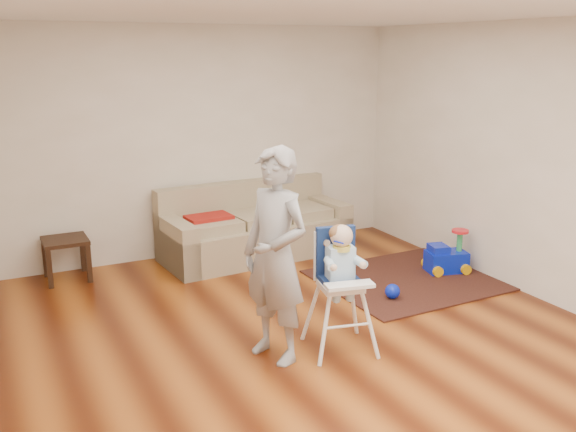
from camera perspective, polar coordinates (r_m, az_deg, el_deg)
name	(u,v)px	position (r m, az deg, el deg)	size (l,w,h in m)	color
ground	(309,339)	(5.63, 1.85, -10.83)	(5.50, 5.50, 0.00)	#461908
room_envelope	(282,114)	(5.58, -0.58, 9.03)	(5.04, 5.52, 2.72)	beige
sofa	(256,221)	(7.64, -2.90, -0.49)	(2.28, 1.08, 0.86)	gray
side_table	(67,259)	(7.31, -19.08, -3.64)	(0.46, 0.46, 0.46)	black
area_rug	(419,277)	(7.16, 11.56, -5.36)	(2.10, 1.58, 0.02)	black
ride_on_toy	(447,251)	(7.32, 13.94, -3.01)	(0.43, 0.31, 0.48)	#0A20CD
toy_ball	(392,291)	(6.48, 9.27, -6.63)	(0.15, 0.15, 0.15)	#0A20CD
high_chair	(340,290)	(5.26, 4.67, -6.58)	(0.59, 0.59, 1.08)	white
adult	(276,256)	(5.00, -1.12, -3.57)	(0.63, 0.41, 1.72)	gray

